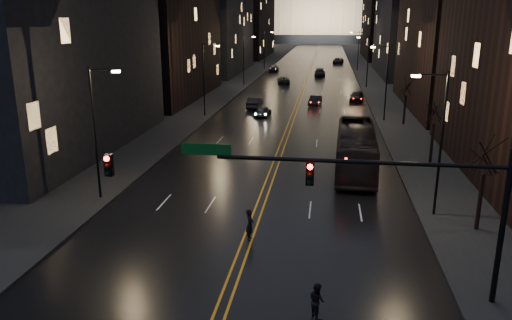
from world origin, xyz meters
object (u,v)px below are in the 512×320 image
at_px(bus, 356,149).
at_px(oncoming_car_b, 255,103).
at_px(oncoming_car_a, 263,111).
at_px(receding_car_a, 315,101).
at_px(pedestrian_b, 317,300).
at_px(traffic_signal, 367,187).
at_px(pedestrian_a, 250,225).

xyz_separation_m(bus, oncoming_car_b, (-12.22, 27.46, -0.99)).
relative_size(oncoming_car_a, receding_car_a, 0.99).
distance_m(receding_car_a, pedestrian_b, 52.55).
bearing_deg(traffic_signal, oncoming_car_a, 103.29).
relative_size(oncoming_car_b, pedestrian_b, 3.06).
distance_m(oncoming_car_a, pedestrian_b, 43.68).
bearing_deg(traffic_signal, pedestrian_a, 139.11).
relative_size(receding_car_a, pedestrian_a, 2.23).
bearing_deg(pedestrian_a, pedestrian_b, -148.58).
bearing_deg(pedestrian_a, oncoming_car_a, 8.63).
bearing_deg(pedestrian_a, oncoming_car_b, 10.31).
bearing_deg(traffic_signal, bus, 88.02).
relative_size(oncoming_car_a, oncoming_car_b, 0.85).
height_order(pedestrian_a, pedestrian_b, pedestrian_a).
bearing_deg(bus, pedestrian_b, -94.88).
bearing_deg(bus, receding_car_a, 99.45).
bearing_deg(oncoming_car_b, bus, 114.98).
bearing_deg(pedestrian_a, receding_car_a, -0.54).
distance_m(traffic_signal, oncoming_car_b, 48.40).
xyz_separation_m(oncoming_car_a, oncoming_car_b, (-1.87, 5.81, 0.09)).
bearing_deg(oncoming_car_a, traffic_signal, 108.77).
bearing_deg(bus, traffic_signal, -89.98).
bearing_deg(pedestrian_b, traffic_signal, -76.86).
xyz_separation_m(receding_car_a, pedestrian_a, (-2.37, -45.53, 0.24)).
xyz_separation_m(oncoming_car_a, pedestrian_a, (3.90, -35.98, 0.22)).
xyz_separation_m(oncoming_car_b, receding_car_a, (8.14, 3.73, -0.11)).
relative_size(traffic_signal, oncoming_car_b, 3.66).
distance_m(bus, oncoming_car_b, 30.07).
relative_size(oncoming_car_b, receding_car_a, 1.16).
bearing_deg(oncoming_car_b, pedestrian_a, 98.85).
xyz_separation_m(traffic_signal, receding_car_a, (-3.41, 50.53, -4.43)).
bearing_deg(oncoming_car_a, pedestrian_a, 101.67).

